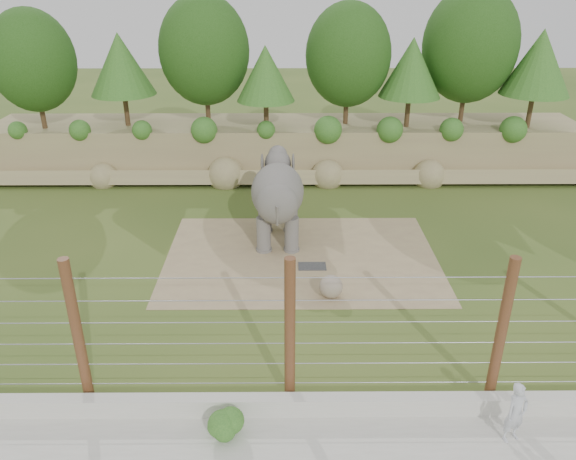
{
  "coord_description": "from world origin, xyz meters",
  "views": [
    {
      "loc": [
        -0.12,
        -15.39,
        9.86
      ],
      "look_at": [
        0.0,
        2.0,
        1.6
      ],
      "focal_mm": 35.0,
      "sensor_mm": 36.0,
      "label": 1
    }
  ],
  "objects_px": {
    "zookeeper": "(516,413)",
    "elephant": "(278,203)",
    "stone_ball": "(331,287)",
    "barrier_fence": "(290,333)"
  },
  "relations": [
    {
      "from": "elephant",
      "to": "zookeeper",
      "type": "height_order",
      "value": "elephant"
    },
    {
      "from": "stone_ball",
      "to": "elephant",
      "type": "bearing_deg",
      "value": 113.0
    },
    {
      "from": "elephant",
      "to": "zookeeper",
      "type": "bearing_deg",
      "value": -62.17
    },
    {
      "from": "stone_ball",
      "to": "barrier_fence",
      "type": "distance_m",
      "value": 5.18
    },
    {
      "from": "stone_ball",
      "to": "zookeeper",
      "type": "height_order",
      "value": "zookeeper"
    },
    {
      "from": "zookeeper",
      "to": "elephant",
      "type": "bearing_deg",
      "value": 94.27
    },
    {
      "from": "elephant",
      "to": "barrier_fence",
      "type": "xyz_separation_m",
      "value": [
        0.38,
        -8.89,
        0.38
      ]
    },
    {
      "from": "stone_ball",
      "to": "zookeeper",
      "type": "relative_size",
      "value": 0.5
    },
    {
      "from": "stone_ball",
      "to": "zookeeper",
      "type": "bearing_deg",
      "value": -58.92
    },
    {
      "from": "elephant",
      "to": "stone_ball",
      "type": "distance_m",
      "value": 4.68
    }
  ]
}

